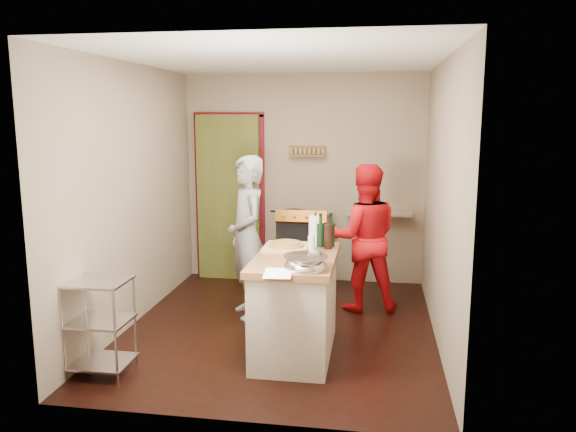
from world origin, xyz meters
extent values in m
plane|color=black|center=(0.00, 0.00, 0.00)|extent=(3.50, 3.50, 0.00)
cube|color=gray|center=(0.00, 1.75, 1.30)|extent=(3.00, 0.04, 2.60)
cube|color=#565B23|center=(-0.95, 1.80, 1.05)|extent=(0.80, 0.40, 2.10)
cube|color=maroon|center=(-1.37, 1.73, 1.05)|extent=(0.06, 0.06, 2.10)
cube|color=maroon|center=(-0.53, 1.73, 1.05)|extent=(0.06, 0.06, 2.10)
cube|color=maroon|center=(-0.95, 1.73, 2.10)|extent=(0.90, 0.06, 0.06)
cube|color=brown|center=(0.05, 1.70, 1.60)|extent=(0.46, 0.09, 0.03)
cube|color=brown|center=(0.05, 1.74, 1.66)|extent=(0.46, 0.02, 0.12)
cube|color=olive|center=(0.05, 1.70, 1.66)|extent=(0.42, 0.04, 0.07)
cube|color=gray|center=(0.95, 1.65, 0.90)|extent=(0.80, 0.18, 0.04)
cube|color=black|center=(0.75, 1.65, 1.02)|extent=(0.10, 0.14, 0.22)
cube|color=gray|center=(-1.50, 0.00, 1.30)|extent=(0.04, 3.50, 2.60)
cube|color=gray|center=(1.50, 0.00, 1.30)|extent=(0.04, 3.50, 2.60)
cube|color=white|center=(0.00, 0.00, 2.61)|extent=(3.00, 3.50, 0.02)
cube|color=black|center=(0.05, 1.43, 0.40)|extent=(0.60, 0.55, 0.80)
cube|color=black|center=(0.05, 1.43, 0.83)|extent=(0.60, 0.55, 0.06)
cube|color=#934C15|center=(0.05, 1.15, 0.92)|extent=(0.60, 0.15, 0.17)
cylinder|color=black|center=(-0.10, 1.56, 0.91)|extent=(0.26, 0.26, 0.05)
cylinder|color=silver|center=(-1.50, -1.38, 0.40)|extent=(0.02, 0.02, 0.80)
cylinder|color=silver|center=(-1.06, -1.38, 0.40)|extent=(0.02, 0.02, 0.80)
cylinder|color=silver|center=(-1.50, -1.02, 0.40)|extent=(0.02, 0.02, 0.80)
cylinder|color=silver|center=(-1.06, -1.02, 0.40)|extent=(0.02, 0.02, 0.80)
cube|color=silver|center=(-1.28, -1.20, 0.10)|extent=(0.48, 0.40, 0.02)
cube|color=silver|center=(-1.28, -1.20, 0.45)|extent=(0.48, 0.40, 0.02)
cube|color=silver|center=(-1.28, -1.20, 0.78)|extent=(0.48, 0.40, 0.02)
cube|color=beige|center=(0.23, -0.55, 0.41)|extent=(0.64, 1.12, 0.83)
cube|color=brown|center=(0.23, -0.55, 0.86)|extent=(0.69, 1.18, 0.06)
cube|color=tan|center=(0.10, -0.30, 0.90)|extent=(0.40, 0.40, 0.02)
cylinder|color=#C08C3C|center=(0.10, -0.30, 0.93)|extent=(0.32, 0.32, 0.02)
ellipsoid|color=silver|center=(0.36, -0.96, 0.94)|extent=(0.35, 0.35, 0.11)
cylinder|color=white|center=(0.35, -0.13, 1.03)|extent=(0.12, 0.12, 0.28)
cylinder|color=silver|center=(0.36, -0.49, 0.97)|extent=(0.06, 0.06, 0.17)
cube|color=white|center=(0.17, -1.12, 0.89)|extent=(0.24, 0.32, 0.00)
cylinder|color=black|center=(0.50, -0.13, 1.04)|extent=(0.08, 0.08, 0.31)
cylinder|color=black|center=(0.48, -0.23, 1.04)|extent=(0.08, 0.08, 0.31)
cylinder|color=black|center=(0.41, -0.17, 1.04)|extent=(0.08, 0.08, 0.31)
imported|color=silver|center=(-0.40, 0.32, 0.84)|extent=(0.65, 0.73, 1.69)
imported|color=red|center=(0.79, 0.72, 0.79)|extent=(0.86, 0.71, 1.59)
camera|label=1|loc=(0.90, -5.22, 2.08)|focal=35.00mm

